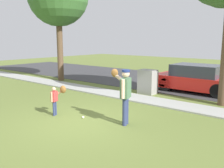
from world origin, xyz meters
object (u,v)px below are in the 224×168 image
at_px(person_adult, 125,91).
at_px(parked_hatchback_red, 197,79).
at_px(person_child, 57,96).
at_px(baseball, 83,117).
at_px(utility_cabinet, 148,82).

distance_m(person_adult, parked_hatchback_red, 5.99).
relative_size(person_adult, person_child, 1.64).
relative_size(baseball, utility_cabinet, 0.06).
height_order(utility_cabinet, parked_hatchback_red, parked_hatchback_red).
bearing_deg(person_child, baseball, 1.47).
bearing_deg(person_adult, baseball, -1.91).
bearing_deg(person_adult, parked_hatchback_red, -106.92).
relative_size(person_adult, utility_cabinet, 1.47).
distance_m(utility_cabinet, parked_hatchback_red, 2.44).
xyz_separation_m(baseball, parked_hatchback_red, (1.26, 6.37, 0.62)).
xyz_separation_m(person_adult, person_child, (-2.29, -0.72, -0.38)).
xyz_separation_m(person_child, parked_hatchback_red, (2.17, 6.70, -0.01)).
bearing_deg(baseball, person_adult, 16.18).
bearing_deg(person_child, parked_hatchback_red, 53.98).
bearing_deg(person_child, person_adult, -0.55).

